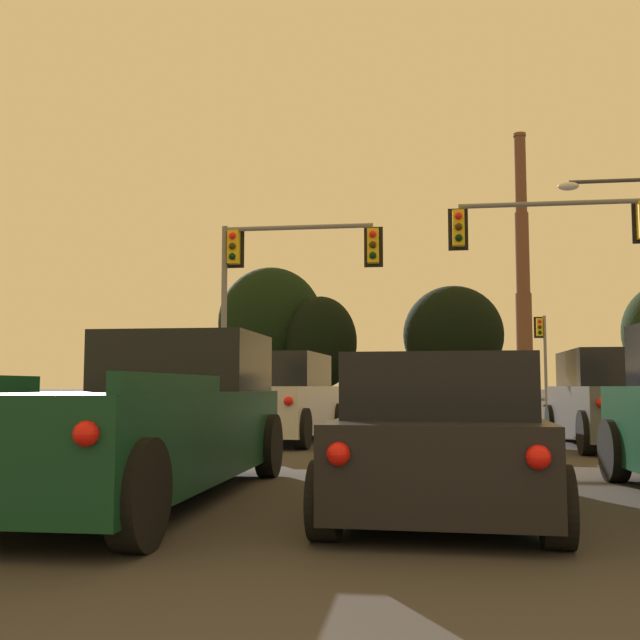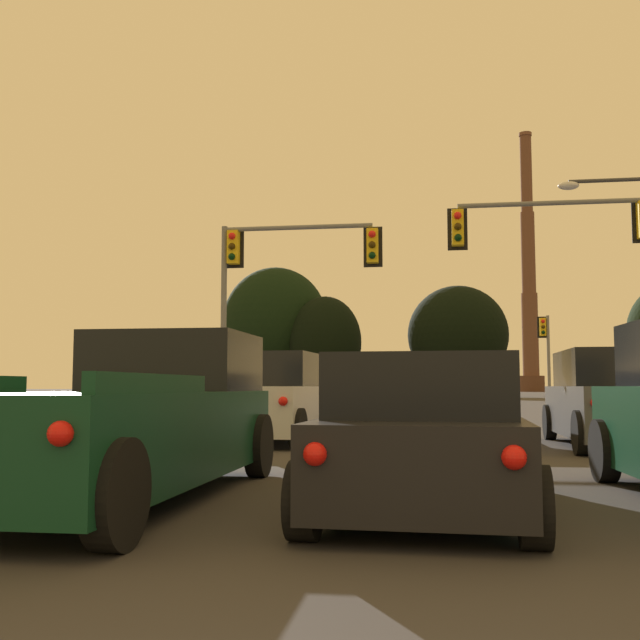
% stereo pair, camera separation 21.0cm
% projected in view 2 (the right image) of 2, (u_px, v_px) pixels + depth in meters
% --- Properties ---
extents(hatchback_center_lane_second, '(2.06, 4.17, 1.44)m').
position_uv_depth(hatchback_center_lane_second, '(426.00, 439.00, 7.01)').
color(hatchback_center_lane_second, black).
rests_on(hatchback_center_lane_second, ground_plane).
extents(suv_right_lane_front, '(2.19, 4.94, 1.86)m').
position_uv_depth(suv_right_lane_front, '(613.00, 400.00, 14.38)').
color(suv_right_lane_front, '#4C4F54').
rests_on(suv_right_lane_front, ground_plane).
extents(pickup_truck_left_lane_second, '(2.20, 5.51, 1.82)m').
position_uv_depth(pickup_truck_left_lane_second, '(129.00, 420.00, 7.93)').
color(pickup_truck_left_lane_second, '#0F3823').
rests_on(pickup_truck_left_lane_second, ground_plane).
extents(suv_left_lane_front, '(2.31, 4.98, 1.86)m').
position_uv_depth(suv_left_lane_front, '(275.00, 399.00, 15.91)').
color(suv_left_lane_front, silver).
rests_on(suv_left_lane_front, ground_plane).
extents(sedan_center_lane_front, '(2.03, 4.72, 1.43)m').
position_uv_depth(sedan_center_lane_front, '(446.00, 411.00, 15.18)').
color(sedan_center_lane_front, gray).
rests_on(sedan_center_lane_front, ground_plane).
extents(traffic_light_overhead_left, '(5.13, 0.50, 6.15)m').
position_uv_depth(traffic_light_overhead_left, '(275.00, 272.00, 23.06)').
color(traffic_light_overhead_left, slate).
rests_on(traffic_light_overhead_left, ground_plane).
extents(traffic_light_overhead_right, '(5.93, 0.50, 6.49)m').
position_uv_depth(traffic_light_overhead_right, '(586.00, 251.00, 21.11)').
color(traffic_light_overhead_right, slate).
rests_on(traffic_light_overhead_right, ground_plane).
extents(traffic_light_far_right, '(0.78, 0.50, 5.27)m').
position_uv_depth(traffic_light_far_right, '(546.00, 346.00, 43.32)').
color(traffic_light_far_right, slate).
rests_on(traffic_light_far_right, ground_plane).
extents(smokestack, '(5.52, 5.52, 56.89)m').
position_uv_depth(smokestack, '(529.00, 289.00, 161.87)').
color(smokestack, '#523427').
rests_on(smokestack, ground_plane).
extents(treeline_right_mid, '(10.89, 9.80, 12.15)m').
position_uv_depth(treeline_right_mid, '(458.00, 335.00, 81.53)').
color(treeline_right_mid, black).
rests_on(treeline_right_mid, ground_plane).
extents(treeline_far_right, '(9.01, 8.11, 11.49)m').
position_uv_depth(treeline_far_right, '(281.00, 338.00, 93.08)').
color(treeline_far_right, black).
rests_on(treeline_far_right, ground_plane).
extents(treeline_center_left, '(12.53, 11.27, 15.35)m').
position_uv_depth(treeline_center_left, '(275.00, 323.00, 89.11)').
color(treeline_center_left, black).
rests_on(treeline_center_left, ground_plane).
extents(treeline_far_left, '(8.27, 7.44, 11.38)m').
position_uv_depth(treeline_far_left, '(325.00, 342.00, 84.82)').
color(treeline_far_left, black).
rests_on(treeline_far_left, ground_plane).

